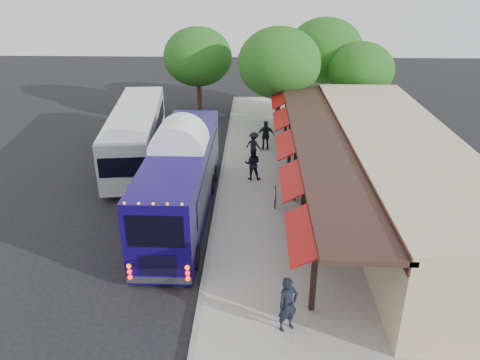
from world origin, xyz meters
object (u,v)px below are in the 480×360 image
(city_bus, at_px, (137,133))
(ped_a, at_px, (288,304))
(ped_c, at_px, (266,135))
(ped_b, at_px, (253,164))
(ped_d, at_px, (254,145))
(sign_board, at_px, (275,195))
(coach_bus, at_px, (181,176))

(city_bus, distance_m, ped_a, 16.44)
(city_bus, relative_size, ped_c, 6.37)
(ped_b, bearing_deg, ped_c, -96.93)
(city_bus, distance_m, ped_b, 7.47)
(ped_a, distance_m, ped_b, 11.46)
(ped_d, relative_size, sign_board, 1.51)
(ped_a, xyz_separation_m, ped_c, (-0.39, 15.92, -0.01))
(ped_a, distance_m, ped_d, 14.50)
(ped_b, bearing_deg, ped_d, -87.95)
(coach_bus, distance_m, ped_c, 9.24)
(coach_bus, bearing_deg, city_bus, 118.94)
(ped_b, distance_m, sign_board, 3.52)
(ped_d, bearing_deg, sign_board, 130.53)
(city_bus, bearing_deg, ped_d, -5.77)
(coach_bus, distance_m, sign_board, 4.43)
(city_bus, distance_m, sign_board, 10.15)
(ped_a, xyz_separation_m, sign_board, (-0.09, 8.06, -0.21))
(coach_bus, relative_size, ped_d, 7.08)
(ped_a, relative_size, ped_d, 1.16)
(coach_bus, distance_m, ped_b, 5.02)
(ped_a, relative_size, ped_b, 1.05)
(city_bus, bearing_deg, ped_a, -67.57)
(ped_a, bearing_deg, ped_d, 64.85)
(ped_a, relative_size, sign_board, 1.75)
(ped_b, height_order, ped_d, ped_b)
(ped_a, distance_m, ped_c, 15.93)
(ped_b, xyz_separation_m, sign_board, (1.09, -3.34, -0.17))
(ped_d, bearing_deg, ped_c, -85.52)
(coach_bus, relative_size, ped_c, 6.21)
(city_bus, height_order, sign_board, city_bus)
(city_bus, xyz_separation_m, sign_board, (7.92, -6.28, -0.83))
(ped_c, height_order, ped_d, ped_c)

